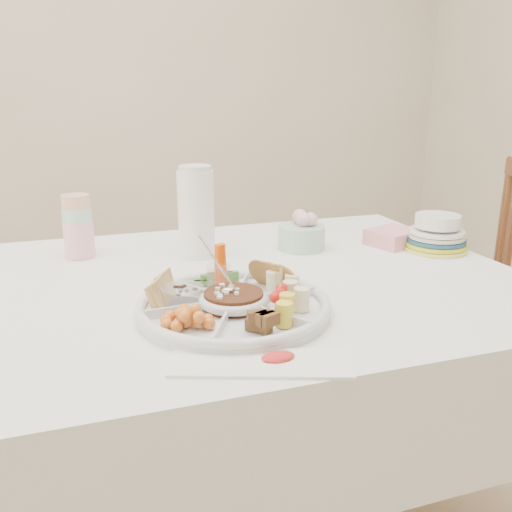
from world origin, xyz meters
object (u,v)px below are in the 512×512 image
object	(u,v)px
dining_table	(210,421)
party_tray	(234,303)
thermos	(196,211)
plate_stack	(437,231)
chair	(465,298)

from	to	relation	value
dining_table	party_tray	distance (m)	0.45
thermos	dining_table	bearing A→B (deg)	-97.11
dining_table	plate_stack	xyz separation A→B (m)	(0.67, 0.05, 0.43)
chair	party_tray	world-z (taller)	chair
thermos	plate_stack	world-z (taller)	thermos
chair	party_tray	size ratio (longest dim) A/B	2.53
chair	plate_stack	xyz separation A→B (m)	(-0.34, -0.25, 0.33)
plate_stack	thermos	bearing A→B (deg)	166.66
dining_table	chair	bearing A→B (deg)	16.49
dining_table	plate_stack	world-z (taller)	plate_stack
party_tray	thermos	distance (m)	0.43
dining_table	chair	size ratio (longest dim) A/B	1.58
chair	dining_table	bearing A→B (deg)	-142.22
party_tray	thermos	world-z (taller)	thermos
dining_table	plate_stack	distance (m)	0.80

